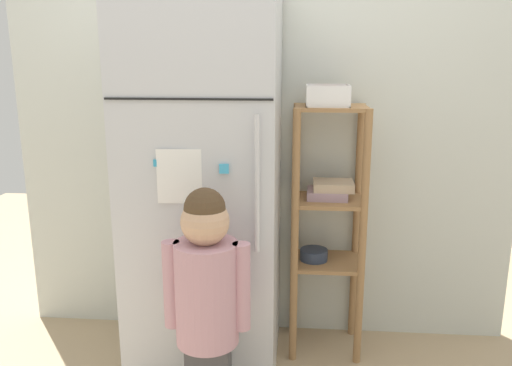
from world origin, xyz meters
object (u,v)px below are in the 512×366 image
Objects in this scene: refrigerator at (206,185)px; pantry_shelf_unit at (327,213)px; child_standing at (207,292)px; fruit_bin at (329,97)px.

refrigerator is 1.44× the size of pantry_shelf_unit.
child_standing is at bearing -80.34° from refrigerator.
refrigerator is 0.68m from fruit_bin.
pantry_shelf_unit reaches higher than child_standing.
child_standing is at bearing -124.31° from pantry_shelf_unit.
child_standing is at bearing -124.27° from fruit_bin.
fruit_bin is (0.46, 0.67, 0.66)m from child_standing.
refrigerator is 1.77× the size of child_standing.
fruit_bin reaches higher than child_standing.
refrigerator is at bearing -162.49° from fruit_bin.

